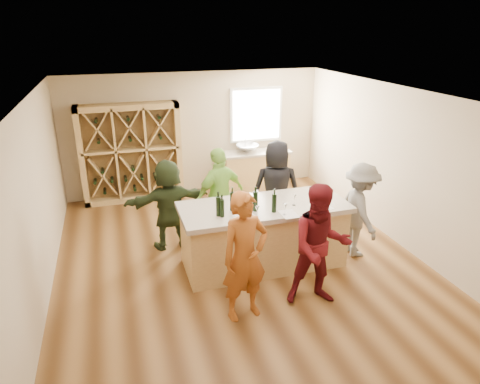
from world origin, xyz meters
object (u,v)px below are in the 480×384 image
object	(u,v)px
wine_bottle_e	(255,201)
person_far_mid	(220,196)
person_far_left	(169,204)
sink	(247,148)
wine_bottle_d	(242,206)
tasting_counter_base	(264,237)
person_server	(360,210)
wine_bottle_b	(222,208)
person_far_right	(276,189)
wine_bottle_c	(232,201)
person_near_right	(320,246)
wine_bottle_a	(218,206)
person_near_left	(245,257)
wine_bottle_f	(274,203)
wine_rack	(131,153)

from	to	relation	value
wine_bottle_e	person_far_mid	world-z (taller)	person_far_mid
person_far_left	sink	bearing A→B (deg)	-138.24
wine_bottle_d	wine_bottle_e	bearing A→B (deg)	17.38
tasting_counter_base	person_server	distance (m)	1.72
sink	person_server	bearing A→B (deg)	-76.87
wine_bottle_b	person_far_right	distance (m)	1.88
person_server	wine_bottle_c	bearing A→B (deg)	95.22
wine_bottle_c	wine_bottle_d	bearing A→B (deg)	-64.70
person_near_right	person_far_right	bearing A→B (deg)	96.49
wine_bottle_a	person_near_left	xyz separation A→B (m)	(0.10, -1.02, -0.32)
sink	person_near_left	bearing A→B (deg)	-108.24
person_near_left	person_far_mid	world-z (taller)	person_near_left
wine_bottle_a	person_near_right	xyz separation A→B (m)	(1.20, -1.03, -0.33)
sink	wine_bottle_e	xyz separation A→B (m)	(-1.05, -3.66, 0.23)
wine_bottle_a	person_far_right	size ratio (longest dim) A/B	0.17
sink	person_far_right	size ratio (longest dim) A/B	0.30
tasting_counter_base	wine_bottle_f	size ratio (longest dim) A/B	8.67
wine_rack	sink	xyz separation A→B (m)	(2.70, -0.07, -0.09)
wine_bottle_b	wine_bottle_c	size ratio (longest dim) A/B	0.92
wine_bottle_b	person_server	xyz separation A→B (m)	(2.45, 0.10, -0.39)
tasting_counter_base	person_near_left	distance (m)	1.46
wine_bottle_d	person_far_right	bearing A→B (deg)	49.83
sink	person_near_right	world-z (taller)	person_near_right
sink	wine_bottle_f	distance (m)	3.87
person_far_mid	person_far_left	size ratio (longest dim) A/B	1.08
sink	person_far_left	size ratio (longest dim) A/B	0.33
tasting_counter_base	wine_bottle_e	size ratio (longest dim) A/B	8.17
wine_bottle_a	person_far_right	xyz separation A→B (m)	(1.41, 1.20, -0.32)
wine_bottle_d	person_near_left	size ratio (longest dim) A/B	0.16
wine_rack	person_near_left	distance (m)	4.90
wine_bottle_c	person_server	xyz separation A→B (m)	(2.23, -0.09, -0.40)
person_far_mid	person_far_left	distance (m)	0.93
wine_bottle_d	person_far_left	size ratio (longest dim) A/B	0.18
tasting_counter_base	wine_bottle_a	bearing A→B (deg)	-166.93
wine_bottle_d	person_server	distance (m)	2.18
tasting_counter_base	person_near_left	bearing A→B (deg)	-120.36
wine_bottle_b	person_near_right	size ratio (longest dim) A/B	0.15
person_near_right	person_server	world-z (taller)	person_near_right
sink	wine_bottle_a	size ratio (longest dim) A/B	1.77
person_far_left	wine_bottle_a	bearing A→B (deg)	109.56
wine_bottle_b	wine_bottle_c	distance (m)	0.28
person_server	wine_rack	bearing A→B (deg)	51.36
tasting_counter_base	person_near_left	size ratio (longest dim) A/B	1.42
person_far_mid	wine_bottle_f	bearing A→B (deg)	87.18
sink	wine_bottle_d	world-z (taller)	wine_bottle_d
person_near_right	person_far_mid	distance (m)	2.42
wine_bottle_e	wine_bottle_f	size ratio (longest dim) A/B	1.06
sink	wine_bottle_a	xyz separation A→B (m)	(-1.64, -3.67, 0.22)
person_server	person_far_mid	bearing A→B (deg)	68.66
person_far_left	wine_bottle_c	bearing A→B (deg)	121.41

